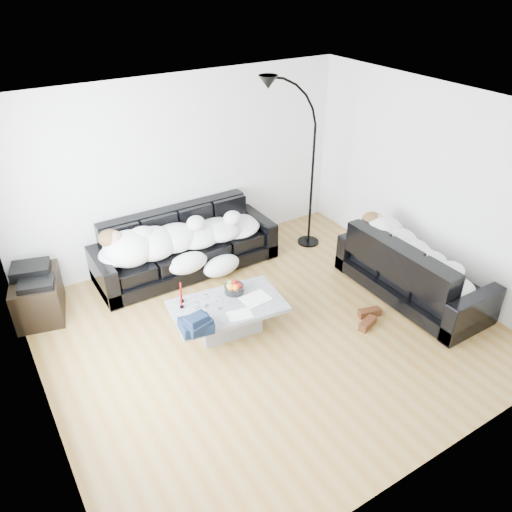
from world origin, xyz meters
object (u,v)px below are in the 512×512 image
candle_right (181,292)px  floor_lamp (312,174)px  wine_glass_c (220,303)px  shoes (368,318)px  sleeper_back (186,231)px  coffee_table (228,317)px  wine_glass_b (197,309)px  stereo (32,274)px  sofa_right (414,268)px  av_cabinet (38,296)px  candle_left (181,299)px  sleeper_right (417,253)px  wine_glass_a (206,300)px  fruit_bowl (234,287)px  sofa_back (186,243)px

candle_right → floor_lamp: bearing=19.0°
wine_glass_c → shoes: 1.85m
sleeper_back → shoes: 2.68m
coffee_table → floor_lamp: (2.10, 1.20, 0.95)m
wine_glass_b → floor_lamp: 2.84m
sleeper_back → coffee_table: sleeper_back is taller
stereo → wine_glass_b: bearing=-30.6°
sofa_right → av_cabinet: size_ratio=2.60×
candle_left → stereo: size_ratio=0.56×
sleeper_right → coffee_table: 2.52m
sofa_right → candle_left: bearing=73.6°
wine_glass_c → candle_right: size_ratio=0.61×
av_cabinet → floor_lamp: floor_lamp is taller
wine_glass_c → candle_left: 0.45m
shoes → av_cabinet: av_cabinet is taller
sleeper_right → stereo: sleeper_right is taller
wine_glass_c → stereo: stereo is taller
candle_left → wine_glass_a: bearing=-26.8°
wine_glass_b → wine_glass_a: bearing=32.1°
sleeper_back → candle_right: size_ratio=8.03×
fruit_bowl → stereo: bearing=146.7°
sofa_right → av_cabinet: (-4.23, 2.13, -0.14)m
candle_left → shoes: (2.02, -0.99, -0.45)m
sleeper_right → wine_glass_c: size_ratio=10.77×
coffee_table → wine_glass_a: size_ratio=7.74×
sleeper_back → fruit_bowl: sleeper_back is taller
sofa_right → candle_left: size_ratio=8.20×
coffee_table → wine_glass_b: bearing=-178.8°
sofa_right → wine_glass_b: 2.86m
shoes → sleeper_right: bearing=2.4°
sofa_back → wine_glass_c: (-0.28, -1.54, 0.04)m
sleeper_right → candle_left: 3.00m
sofa_back → sleeper_right: 3.09m
coffee_table → candle_right: (-0.43, 0.32, 0.32)m
wine_glass_b → shoes: wine_glass_b is taller
sleeper_right → shoes: sleeper_right is taller
sleeper_back → wine_glass_b: 1.57m
sleeper_right → av_cabinet: size_ratio=2.23×
fruit_bowl → sofa_back: bearing=90.9°
fruit_bowl → wine_glass_c: size_ratio=1.47×
sleeper_right → shoes: 1.05m
sofa_right → fruit_bowl: (-2.21, 0.80, 0.04)m
sleeper_right → candle_left: sleeper_right is taller
coffee_table → fruit_bowl: 0.37m
floor_lamp → sleeper_right: bearing=-83.8°
wine_glass_a → coffee_table: bearing=-23.0°
sofa_right → candle_right: bearing=71.5°
sofa_right → candle_right: (-2.83, 0.95, 0.10)m
sofa_back → wine_glass_b: size_ratio=13.55×
sleeper_back → sofa_right: bearing=-42.9°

